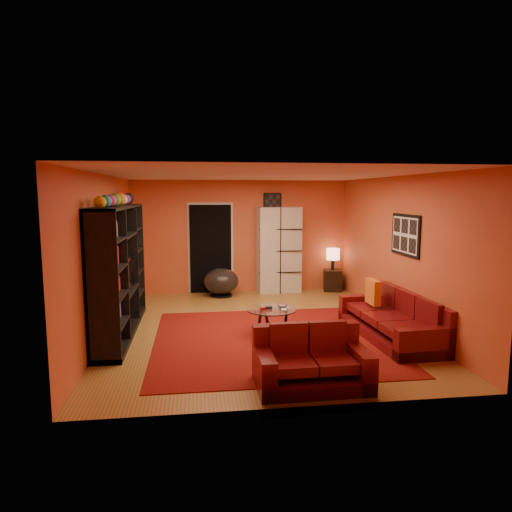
{
  "coord_description": "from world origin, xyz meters",
  "views": [
    {
      "loc": [
        -1.02,
        -7.57,
        2.29
      ],
      "look_at": [
        -0.01,
        0.1,
        1.23
      ],
      "focal_mm": 32.0,
      "sensor_mm": 36.0,
      "label": 1
    }
  ],
  "objects": [
    {
      "name": "floor",
      "position": [
        0.0,
        0.0,
        0.0
      ],
      "size": [
        6.0,
        6.0,
        0.0
      ],
      "primitive_type": "plane",
      "color": "brown",
      "rests_on": "ground"
    },
    {
      "name": "ceiling",
      "position": [
        0.0,
        0.0,
        2.6
      ],
      "size": [
        6.0,
        6.0,
        0.0
      ],
      "primitive_type": "plane",
      "rotation": [
        3.14,
        0.0,
        0.0
      ],
      "color": "white",
      "rests_on": "wall_back"
    },
    {
      "name": "wall_back",
      "position": [
        0.0,
        3.0,
        1.3
      ],
      "size": [
        6.0,
        0.0,
        6.0
      ],
      "primitive_type": "plane",
      "rotation": [
        1.57,
        0.0,
        0.0
      ],
      "color": "#C44D2B",
      "rests_on": "floor"
    },
    {
      "name": "wall_front",
      "position": [
        0.0,
        -3.0,
        1.3
      ],
      "size": [
        6.0,
        0.0,
        6.0
      ],
      "primitive_type": "plane",
      "rotation": [
        -1.57,
        0.0,
        0.0
      ],
      "color": "#C44D2B",
      "rests_on": "floor"
    },
    {
      "name": "wall_left",
      "position": [
        -2.5,
        0.0,
        1.3
      ],
      "size": [
        0.0,
        6.0,
        6.0
      ],
      "primitive_type": "plane",
      "rotation": [
        1.57,
        0.0,
        1.57
      ],
      "color": "#C44D2B",
      "rests_on": "floor"
    },
    {
      "name": "wall_right",
      "position": [
        2.5,
        0.0,
        1.3
      ],
      "size": [
        0.0,
        6.0,
        6.0
      ],
      "primitive_type": "plane",
      "rotation": [
        1.57,
        0.0,
        -1.57
      ],
      "color": "#C44D2B",
      "rests_on": "floor"
    },
    {
      "name": "rug",
      "position": [
        0.1,
        -0.7,
        0.01
      ],
      "size": [
        3.6,
        3.6,
        0.01
      ],
      "primitive_type": "cube",
      "color": "#580C0A",
      "rests_on": "floor"
    },
    {
      "name": "doorway",
      "position": [
        -0.7,
        2.96,
        1.02
      ],
      "size": [
        0.95,
        0.1,
        2.04
      ],
      "primitive_type": "cube",
      "color": "black",
      "rests_on": "floor"
    },
    {
      "name": "wall_art_right",
      "position": [
        2.48,
        -0.3,
        1.6
      ],
      "size": [
        0.03,
        1.0,
        0.7
      ],
      "primitive_type": "cube",
      "color": "black",
      "rests_on": "wall_right"
    },
    {
      "name": "wall_art_back",
      "position": [
        0.75,
        2.98,
        2.05
      ],
      "size": [
        0.42,
        0.03,
        0.52
      ],
      "primitive_type": "cube",
      "color": "black",
      "rests_on": "wall_back"
    },
    {
      "name": "entertainment_unit",
      "position": [
        -2.27,
        0.0,
        1.05
      ],
      "size": [
        0.45,
        3.0,
        2.1
      ],
      "primitive_type": "cube",
      "color": "black",
      "rests_on": "floor"
    },
    {
      "name": "tv",
      "position": [
        -2.23,
        0.06,
        0.98
      ],
      "size": [
        0.91,
        0.12,
        0.53
      ],
      "primitive_type": "imported",
      "rotation": [
        0.0,
        0.0,
        1.57
      ],
      "color": "black",
      "rests_on": "entertainment_unit"
    },
    {
      "name": "sofa",
      "position": [
        2.14,
        -0.82,
        0.28
      ],
      "size": [
        1.04,
        2.3,
        0.85
      ],
      "rotation": [
        0.0,
        0.0,
        0.05
      ],
      "color": "#4C0A0D",
      "rests_on": "rug"
    },
    {
      "name": "loveseat",
      "position": [
        0.31,
        -2.42,
        0.29
      ],
      "size": [
        1.34,
        0.82,
        0.85
      ],
      "rotation": [
        0.0,
        0.0,
        1.58
      ],
      "color": "#4C0A0D",
      "rests_on": "rug"
    },
    {
      "name": "throw_pillow",
      "position": [
        1.95,
        -0.28,
        0.63
      ],
      "size": [
        0.12,
        0.42,
        0.42
      ],
      "primitive_type": "cube",
      "color": "orange",
      "rests_on": "sofa"
    },
    {
      "name": "coffee_table",
      "position": [
        0.18,
        -0.38,
        0.37
      ],
      "size": [
        0.82,
        0.82,
        0.41
      ],
      "rotation": [
        0.0,
        0.0,
        0.17
      ],
      "color": "silver",
      "rests_on": "floor"
    },
    {
      "name": "storage_cabinet",
      "position": [
        0.88,
        2.8,
        0.99
      ],
      "size": [
        1.03,
        0.53,
        1.98
      ],
      "primitive_type": "cube",
      "rotation": [
        0.0,
        0.0,
        0.1
      ],
      "color": "beige",
      "rests_on": "floor"
    },
    {
      "name": "bowl_chair",
      "position": [
        -0.49,
        2.5,
        0.34
      ],
      "size": [
        0.78,
        0.78,
        0.63
      ],
      "color": "black",
      "rests_on": "floor"
    },
    {
      "name": "side_table",
      "position": [
        2.17,
        2.75,
        0.25
      ],
      "size": [
        0.47,
        0.47,
        0.5
      ],
      "primitive_type": "cube",
      "rotation": [
        0.0,
        0.0,
        -0.21
      ],
      "color": "black",
      "rests_on": "floor"
    },
    {
      "name": "table_lamp",
      "position": [
        2.17,
        2.75,
        0.86
      ],
      "size": [
        0.31,
        0.31,
        0.51
      ],
      "color": "black",
      "rests_on": "side_table"
    }
  ]
}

